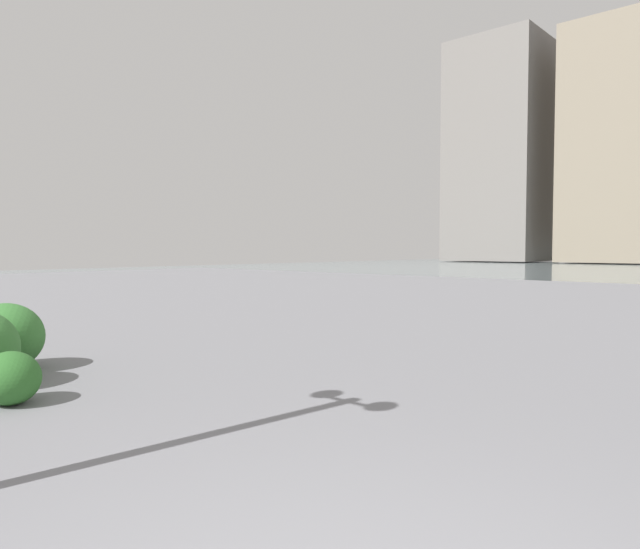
{
  "coord_description": "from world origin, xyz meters",
  "views": [
    {
      "loc": [
        -0.99,
        1.24,
        1.54
      ],
      "look_at": [
        7.03,
        -7.69,
        0.99
      ],
      "focal_mm": 31.94,
      "sensor_mm": 36.0,
      "label": 1
    }
  ],
  "objects": [
    {
      "name": "building_annex",
      "position": [
        16.76,
        -68.86,
        12.98
      ],
      "size": [
        10.42,
        11.93,
        25.96
      ],
      "color": "gray",
      "rests_on": "ground"
    },
    {
      "name": "building_highrise",
      "position": [
        30.3,
        -67.75,
        13.53
      ],
      "size": [
        11.04,
        10.87,
        27.07
      ],
      "color": "gray",
      "rests_on": "ground"
    },
    {
      "name": "shrub_low",
      "position": [
        6.72,
        -1.41,
        0.42
      ],
      "size": [
        1.0,
        0.9,
        0.85
      ],
      "color": "#387533",
      "rests_on": "ground"
    },
    {
      "name": "shrub_wide",
      "position": [
        4.97,
        -0.84,
        0.26
      ],
      "size": [
        0.62,
        0.56,
        0.53
      ],
      "color": "#2D6628",
      "rests_on": "ground"
    }
  ]
}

